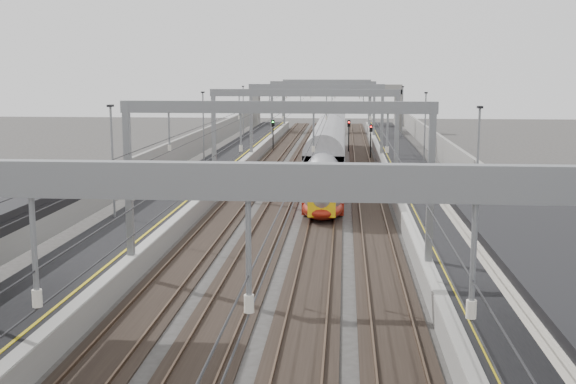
# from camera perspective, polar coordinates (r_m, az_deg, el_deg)

# --- Properties ---
(platform_left) EXTENTS (4.00, 120.00, 1.00)m
(platform_left) POSITION_cam_1_polar(r_m,az_deg,el_deg) (54.16, -7.01, 0.64)
(platform_left) COLOR black
(platform_left) RESTS_ON ground
(platform_right) EXTENTS (4.00, 120.00, 1.00)m
(platform_right) POSITION_cam_1_polar(r_m,az_deg,el_deg) (53.33, 10.08, 0.42)
(platform_right) COLOR black
(platform_right) RESTS_ON ground
(tracks) EXTENTS (11.40, 140.00, 0.20)m
(tracks) POSITION_cam_1_polar(r_m,az_deg,el_deg) (53.22, 1.47, 0.06)
(tracks) COLOR black
(tracks) RESTS_ON ground
(overhead_line) EXTENTS (13.00, 140.00, 6.60)m
(overhead_line) POSITION_cam_1_polar(r_m,az_deg,el_deg) (59.17, 1.84, 6.94)
(overhead_line) COLOR gray
(overhead_line) RESTS_ON platform_left
(overbridge) EXTENTS (22.00, 2.20, 6.90)m
(overbridge) POSITION_cam_1_polar(r_m,az_deg,el_deg) (107.52, 3.07, 7.65)
(overbridge) COLOR gray
(overbridge) RESTS_ON ground
(wall_left) EXTENTS (0.30, 120.00, 3.20)m
(wall_left) POSITION_cam_1_polar(r_m,az_deg,el_deg) (54.73, -10.32, 1.81)
(wall_left) COLOR gray
(wall_left) RESTS_ON ground
(wall_right) EXTENTS (0.30, 120.00, 3.20)m
(wall_right) POSITION_cam_1_polar(r_m,az_deg,el_deg) (53.58, 13.53, 1.53)
(wall_right) COLOR gray
(wall_right) RESTS_ON ground
(train) EXTENTS (2.55, 46.54, 4.04)m
(train) POSITION_cam_1_polar(r_m,az_deg,el_deg) (62.55, 3.33, 3.26)
(train) COLOR maroon
(train) RESTS_ON ground
(signal_green) EXTENTS (0.32, 0.32, 3.48)m
(signal_green) POSITION_cam_1_polar(r_m,az_deg,el_deg) (80.38, -1.19, 4.96)
(signal_green) COLOR black
(signal_green) RESTS_ON ground
(signal_red_near) EXTENTS (0.32, 0.32, 3.48)m
(signal_red_near) POSITION_cam_1_polar(r_m,az_deg,el_deg) (80.34, 4.83, 4.93)
(signal_red_near) COLOR black
(signal_red_near) RESTS_ON ground
(signal_red_far) EXTENTS (0.32, 0.32, 3.48)m
(signal_red_far) POSITION_cam_1_polar(r_m,az_deg,el_deg) (73.92, 6.56, 4.50)
(signal_red_far) COLOR black
(signal_red_far) RESTS_ON ground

